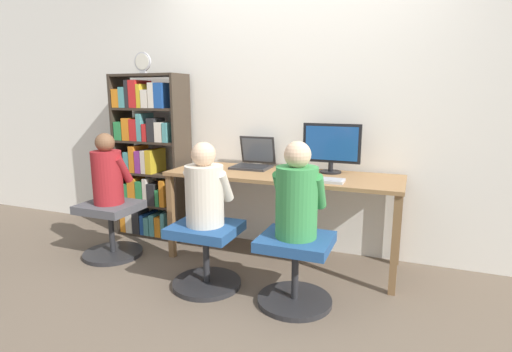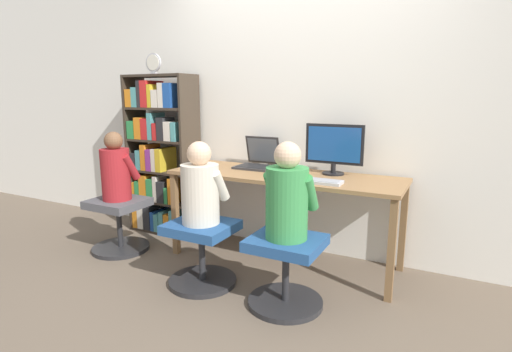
{
  "view_description": "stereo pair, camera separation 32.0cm",
  "coord_description": "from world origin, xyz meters",
  "px_view_note": "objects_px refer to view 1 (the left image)",
  "views": [
    {
      "loc": [
        0.99,
        -2.77,
        1.4
      ],
      "look_at": [
        -0.17,
        0.15,
        0.76
      ],
      "focal_mm": 28.0,
      "sensor_mm": 36.0,
      "label": 1
    },
    {
      "loc": [
        1.28,
        -2.63,
        1.4
      ],
      "look_at": [
        -0.17,
        0.15,
        0.76
      ],
      "focal_mm": 28.0,
      "sensor_mm": 36.0,
      "label": 2
    }
  ],
  "objects_px": {
    "office_chair_left": "(295,266)",
    "bookshelf": "(147,158)",
    "desktop_monitor": "(331,147)",
    "laptop": "(253,161)",
    "keyboard": "(316,179)",
    "person_at_laptop": "(205,189)",
    "office_chair_side": "(111,226)",
    "desk_clock": "(143,62)",
    "office_chair_right": "(206,252)",
    "person_near_shelf": "(107,173)",
    "person_at_monitor": "(297,196)"
  },
  "relations": [
    {
      "from": "desktop_monitor",
      "to": "person_at_laptop",
      "type": "relative_size",
      "value": 0.8
    },
    {
      "from": "person_at_monitor",
      "to": "office_chair_left",
      "type": "bearing_deg",
      "value": -90.0
    },
    {
      "from": "desktop_monitor",
      "to": "office_chair_right",
      "type": "height_order",
      "value": "desktop_monitor"
    },
    {
      "from": "desktop_monitor",
      "to": "desk_clock",
      "type": "height_order",
      "value": "desk_clock"
    },
    {
      "from": "desktop_monitor",
      "to": "keyboard",
      "type": "distance_m",
      "value": 0.42
    },
    {
      "from": "laptop",
      "to": "bookshelf",
      "type": "bearing_deg",
      "value": -178.14
    },
    {
      "from": "person_at_monitor",
      "to": "bookshelf",
      "type": "relative_size",
      "value": 0.4
    },
    {
      "from": "office_chair_right",
      "to": "office_chair_side",
      "type": "relative_size",
      "value": 1.0
    },
    {
      "from": "person_near_shelf",
      "to": "desktop_monitor",
      "type": "bearing_deg",
      "value": 19.19
    },
    {
      "from": "keyboard",
      "to": "desktop_monitor",
      "type": "bearing_deg",
      "value": 83.89
    },
    {
      "from": "office_chair_left",
      "to": "bookshelf",
      "type": "height_order",
      "value": "bookshelf"
    },
    {
      "from": "person_at_monitor",
      "to": "bookshelf",
      "type": "distance_m",
      "value": 1.92
    },
    {
      "from": "desk_clock",
      "to": "person_near_shelf",
      "type": "relative_size",
      "value": 0.31
    },
    {
      "from": "laptop",
      "to": "bookshelf",
      "type": "xyz_separation_m",
      "value": [
        -1.11,
        -0.04,
        -0.03
      ]
    },
    {
      "from": "office_chair_right",
      "to": "bookshelf",
      "type": "bearing_deg",
      "value": 143.65
    },
    {
      "from": "person_near_shelf",
      "to": "office_chair_side",
      "type": "bearing_deg",
      "value": -90.0
    },
    {
      "from": "desktop_monitor",
      "to": "person_at_monitor",
      "type": "xyz_separation_m",
      "value": [
        -0.05,
        -0.82,
        -0.22
      ]
    },
    {
      "from": "desktop_monitor",
      "to": "desk_clock",
      "type": "relative_size",
      "value": 2.49
    },
    {
      "from": "office_chair_left",
      "to": "person_at_monitor",
      "type": "xyz_separation_m",
      "value": [
        0.0,
        0.0,
        0.49
      ]
    },
    {
      "from": "person_at_monitor",
      "to": "person_at_laptop",
      "type": "xyz_separation_m",
      "value": [
        -0.68,
        -0.0,
        -0.02
      ]
    },
    {
      "from": "laptop",
      "to": "office_chair_side",
      "type": "xyz_separation_m",
      "value": [
        -1.1,
        -0.62,
        -0.55
      ]
    },
    {
      "from": "office_chair_right",
      "to": "person_at_monitor",
      "type": "relative_size",
      "value": 0.8
    },
    {
      "from": "person_near_shelf",
      "to": "office_chair_right",
      "type": "bearing_deg",
      "value": -11.09
    },
    {
      "from": "keyboard",
      "to": "office_chair_right",
      "type": "distance_m",
      "value": 0.98
    },
    {
      "from": "desktop_monitor",
      "to": "person_at_laptop",
      "type": "xyz_separation_m",
      "value": [
        -0.73,
        -0.82,
        -0.24
      ]
    },
    {
      "from": "person_at_monitor",
      "to": "person_at_laptop",
      "type": "bearing_deg",
      "value": -180.0
    },
    {
      "from": "office_chair_side",
      "to": "bookshelf",
      "type": "bearing_deg",
      "value": 91.72
    },
    {
      "from": "desktop_monitor",
      "to": "office_chair_right",
      "type": "distance_m",
      "value": 1.32
    },
    {
      "from": "office_chair_side",
      "to": "office_chair_left",
      "type": "bearing_deg",
      "value": -6.66
    },
    {
      "from": "keyboard",
      "to": "desk_clock",
      "type": "xyz_separation_m",
      "value": [
        -1.71,
        0.25,
        0.92
      ]
    },
    {
      "from": "desktop_monitor",
      "to": "laptop",
      "type": "xyz_separation_m",
      "value": [
        -0.69,
        -0.0,
        -0.16
      ]
    },
    {
      "from": "office_chair_side",
      "to": "desktop_monitor",
      "type": "bearing_deg",
      "value": 19.32
    },
    {
      "from": "laptop",
      "to": "desk_clock",
      "type": "distance_m",
      "value": 1.38
    },
    {
      "from": "desktop_monitor",
      "to": "office_chair_side",
      "type": "bearing_deg",
      "value": -160.68
    },
    {
      "from": "desktop_monitor",
      "to": "person_near_shelf",
      "type": "height_order",
      "value": "desktop_monitor"
    },
    {
      "from": "laptop",
      "to": "keyboard",
      "type": "relative_size",
      "value": 0.78
    },
    {
      "from": "laptop",
      "to": "keyboard",
      "type": "xyz_separation_m",
      "value": [
        0.65,
        -0.36,
        -0.04
      ]
    },
    {
      "from": "desktop_monitor",
      "to": "keyboard",
      "type": "height_order",
      "value": "desktop_monitor"
    },
    {
      "from": "person_at_laptop",
      "to": "bookshelf",
      "type": "height_order",
      "value": "bookshelf"
    },
    {
      "from": "office_chair_left",
      "to": "office_chair_side",
      "type": "distance_m",
      "value": 1.75
    },
    {
      "from": "keyboard",
      "to": "person_at_laptop",
      "type": "xyz_separation_m",
      "value": [
        -0.7,
        -0.47,
        -0.04
      ]
    },
    {
      "from": "bookshelf",
      "to": "office_chair_side",
      "type": "bearing_deg",
      "value": -88.28
    },
    {
      "from": "bookshelf",
      "to": "desk_clock",
      "type": "height_order",
      "value": "desk_clock"
    },
    {
      "from": "office_chair_right",
      "to": "bookshelf",
      "type": "distance_m",
      "value": 1.43
    },
    {
      "from": "desk_clock",
      "to": "person_near_shelf",
      "type": "distance_m",
      "value": 1.08
    },
    {
      "from": "person_near_shelf",
      "to": "keyboard",
      "type": "bearing_deg",
      "value": 8.54
    },
    {
      "from": "desktop_monitor",
      "to": "bookshelf",
      "type": "bearing_deg",
      "value": -178.71
    },
    {
      "from": "desk_clock",
      "to": "laptop",
      "type": "bearing_deg",
      "value": 5.69
    },
    {
      "from": "office_chair_side",
      "to": "keyboard",
      "type": "bearing_deg",
      "value": 8.68
    },
    {
      "from": "desktop_monitor",
      "to": "person_near_shelf",
      "type": "bearing_deg",
      "value": -160.81
    }
  ]
}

